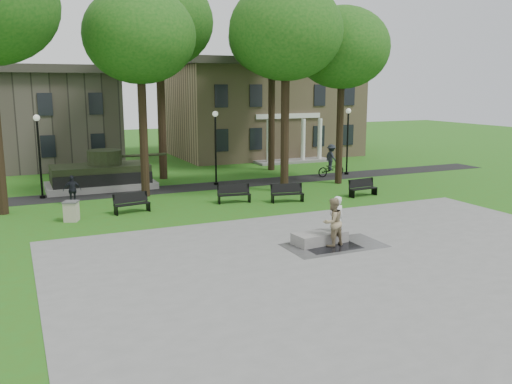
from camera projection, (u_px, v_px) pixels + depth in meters
ground at (302, 231)px, 23.83m from camera, size 120.00×120.00×0.00m
plaza at (370, 264)px, 19.36m from camera, size 22.00×16.00×0.02m
footpath at (210, 186)px, 34.57m from camera, size 44.00×2.60×0.01m
building_right at (261, 107)px, 50.28m from camera, size 17.00×12.00×8.60m
building_left at (15, 121)px, 42.41m from camera, size 15.00×10.00×7.20m
tree_1 at (140, 36)px, 29.68m from camera, size 6.20×6.20×11.63m
tree_2 at (286, 32)px, 31.05m from camera, size 6.60×6.60×12.16m
tree_3 at (342, 48)px, 33.90m from camera, size 6.00×6.00×11.19m
tree_4 at (158, 22)px, 35.34m from camera, size 7.20×7.20×13.50m
tree_5 at (272, 39)px, 39.35m from camera, size 6.40×6.40×12.44m
lamp_left at (39, 149)px, 30.26m from camera, size 0.36×0.36×4.73m
lamp_mid at (216, 142)px, 34.50m from camera, size 0.36×0.36×4.73m
lamp_right at (348, 136)px, 38.53m from camera, size 0.36×0.36×4.73m
tank_monument at (101, 175)px, 33.59m from camera, size 7.45×3.40×2.40m
puddle at (333, 247)px, 21.37m from camera, size 2.20×1.20×0.00m
concrete_block at (320, 238)px, 21.93m from camera, size 2.29×1.21×0.45m
skateboard at (329, 241)px, 22.19m from camera, size 0.78×0.22×0.07m
skateboarder at (336, 219)px, 21.99m from camera, size 0.72×0.50×1.90m
friend_watching at (333, 222)px, 21.41m from camera, size 1.09×0.93×1.94m
pedestrian_walker at (72, 190)px, 29.01m from camera, size 0.94×0.39×1.59m
cyclist at (331, 163)px, 38.02m from camera, size 2.11×1.20×2.28m
park_bench_0 at (132, 202)px, 27.23m from camera, size 1.85×0.81×1.00m
park_bench_1 at (234, 193)px, 29.57m from camera, size 1.85×0.79×1.00m
park_bench_2 at (287, 193)px, 29.76m from camera, size 1.85×0.84×1.00m
park_bench_3 at (362, 187)px, 31.36m from camera, size 1.84×0.69×1.00m
trash_bin at (71, 211)px, 25.52m from camera, size 0.87×0.87×0.96m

